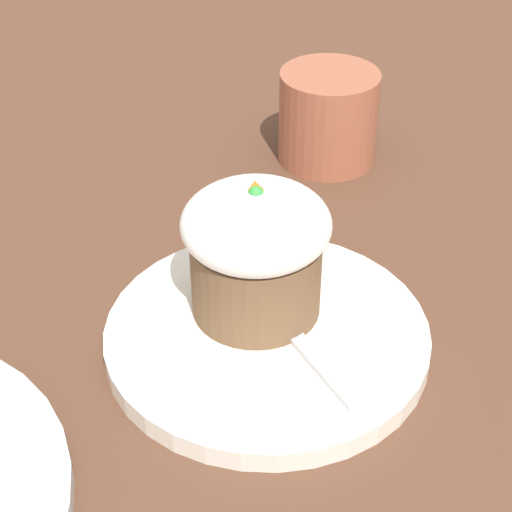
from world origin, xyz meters
TOP-DOWN VIEW (x-y plane):
  - ground_plane at (0.00, 0.00)m, footprint 4.00×4.00m
  - dessert_plate at (0.00, 0.00)m, footprint 0.21×0.21m
  - carrot_cake at (0.02, 0.01)m, footprint 0.09×0.09m
  - spoon at (-0.00, -0.01)m, footprint 0.11×0.07m
  - coffee_cup at (0.24, -0.07)m, footprint 0.12×0.08m

SIDE VIEW (x-z plane):
  - ground_plane at x=0.00m, z-range 0.00..0.00m
  - dessert_plate at x=0.00m, z-range 0.00..0.01m
  - spoon at x=0.00m, z-range 0.01..0.02m
  - coffee_cup at x=0.24m, z-range 0.00..0.08m
  - carrot_cake at x=0.02m, z-range 0.02..0.11m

